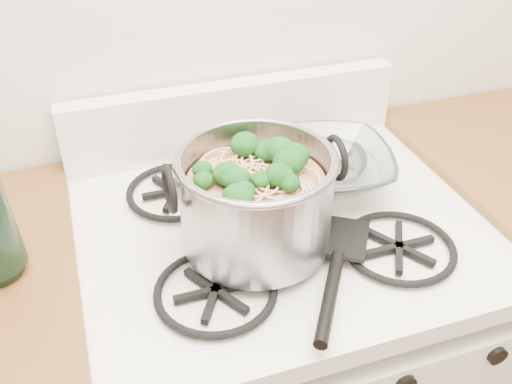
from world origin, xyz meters
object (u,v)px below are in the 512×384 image
at_px(gas_range, 276,376).
at_px(glass_bowl, 323,174).
at_px(stock_pot, 256,201).
at_px(spatula, 342,235).

relative_size(gas_range, glass_bowl, 8.47).
distance_m(gas_range, glass_bowl, 0.52).
distance_m(gas_range, stock_pot, 0.58).
xyz_separation_m(gas_range, stock_pot, (-0.07, -0.06, 0.57)).
relative_size(gas_range, stock_pot, 3.07).
bearing_deg(stock_pot, glass_bowl, 35.56).
height_order(stock_pot, spatula, stock_pot).
xyz_separation_m(gas_range, spatula, (0.07, -0.11, 0.50)).
bearing_deg(glass_bowl, gas_range, -146.74).
bearing_deg(spatula, gas_range, 157.77).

